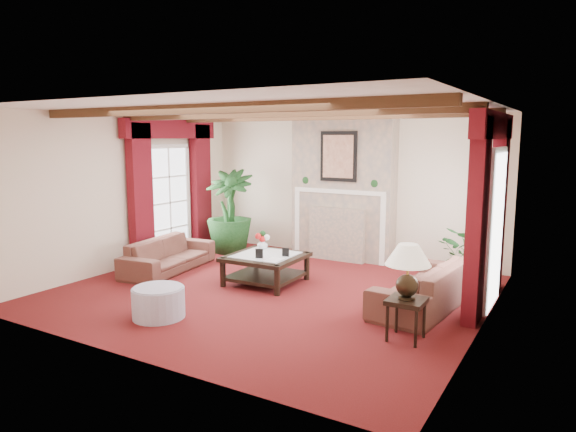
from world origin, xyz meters
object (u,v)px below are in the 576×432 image
Objects in this scene: sofa_left at (168,249)px; sofa_right at (425,278)px; side_table at (406,319)px; coffee_table at (266,269)px; potted_palm at (230,229)px; ottoman at (159,303)px.

sofa_right is at bearing -93.75° from sofa_left.
sofa_right is at bearing 96.25° from side_table.
sofa_left reaches higher than side_table.
coffee_table is 2.88m from side_table.
potted_palm reaches higher than sofa_right.
side_table is (0.14, -1.27, -0.16)m from sofa_right.
sofa_left is at bearing 168.26° from side_table.
sofa_left is 4.04× the size of side_table.
potted_palm reaches higher than sofa_left.
side_table is at bearing -30.68° from potted_palm.
sofa_right reaches higher than sofa_left.
coffee_table is at bearing 80.70° from ottoman.
sofa_right reaches higher than ottoman.
sofa_left reaches higher than coffee_table.
side_table is at bearing -25.06° from coffee_table.
potted_palm is 2.40m from coffee_table.
side_table reaches higher than ottoman.
ottoman is (-2.83, -2.16, -0.21)m from sofa_right.
coffee_table reaches higher than ottoman.
potted_palm is (-4.34, 1.39, 0.06)m from sofa_right.
sofa_right is 1.91× the size of coffee_table.
sofa_left is at bearing 130.25° from ottoman.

